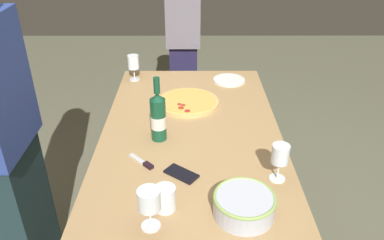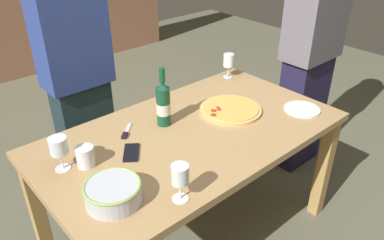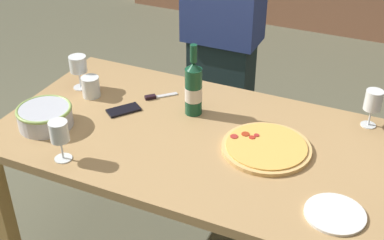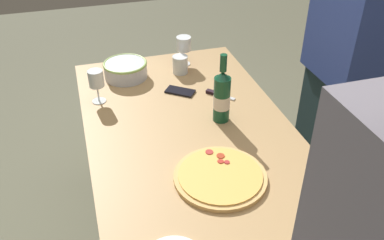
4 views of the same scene
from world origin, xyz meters
name	(u,v)px [view 3 (image 3 of 4)]	position (x,y,z in m)	size (l,w,h in m)	color
dining_table	(192,152)	(0.00, 0.00, 0.66)	(1.60, 0.90, 0.75)	tan
pizza	(266,147)	(0.31, 0.02, 0.76)	(0.35, 0.35, 0.03)	#E0B067
serving_bowl	(45,116)	(-0.59, -0.19, 0.80)	(0.23, 0.23, 0.09)	silver
wine_bottle	(193,88)	(-0.06, 0.16, 0.87)	(0.08, 0.08, 0.32)	#13472D
wine_glass_near_pizza	(59,133)	(-0.38, -0.36, 0.87)	(0.07, 0.07, 0.17)	white
wine_glass_by_bottle	(373,102)	(0.65, 0.37, 0.86)	(0.07, 0.07, 0.17)	white
wine_glass_far_left	(78,66)	(-0.65, 0.14, 0.87)	(0.08, 0.08, 0.16)	white
cup_amber	(91,87)	(-0.56, 0.10, 0.80)	(0.08, 0.08, 0.10)	white
side_plate	(335,214)	(0.63, -0.25, 0.76)	(0.20, 0.20, 0.01)	white
cell_phone	(124,110)	(-0.35, 0.04, 0.76)	(0.07, 0.14, 0.01)	black
pizza_knife	(157,96)	(-0.27, 0.21, 0.76)	(0.13, 0.12, 0.02)	silver
person_guest_left	(222,36)	(-0.21, 0.86, 0.81)	(0.41, 0.24, 1.61)	#1C2F33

